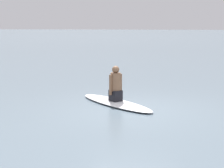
# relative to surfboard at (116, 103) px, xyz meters

# --- Properties ---
(ground_plane) EXTENTS (400.00, 400.00, 0.00)m
(ground_plane) POSITION_rel_surfboard_xyz_m (0.58, -0.53, -0.05)
(ground_plane) COLOR slate
(surfboard) EXTENTS (2.96, 2.70, 0.10)m
(surfboard) POSITION_rel_surfboard_xyz_m (0.00, 0.00, 0.00)
(surfboard) COLOR white
(surfboard) RESTS_ON ground
(person_paddler) EXTENTS (0.45, 0.44, 1.05)m
(person_paddler) POSITION_rel_surfboard_xyz_m (0.00, 0.00, 0.53)
(person_paddler) COLOR black
(person_paddler) RESTS_ON surfboard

